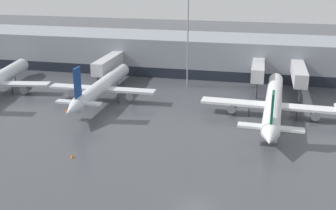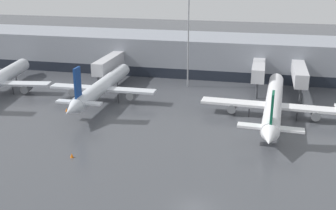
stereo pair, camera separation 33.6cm
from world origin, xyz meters
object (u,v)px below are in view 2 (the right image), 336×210
at_px(parked_jet_3, 274,103).
at_px(apron_light_mast_0, 189,13).
at_px(traffic_cone_2, 72,155).
at_px(traffic_cone_0, 67,110).
at_px(parked_jet_2, 102,86).

relative_size(parked_jet_3, apron_light_mast_0, 1.81).
bearing_deg(apron_light_mast_0, traffic_cone_2, -103.48).
bearing_deg(traffic_cone_2, traffic_cone_0, 117.86).
height_order(parked_jet_2, traffic_cone_2, parked_jet_2).
relative_size(parked_jet_3, traffic_cone_2, 60.66).
bearing_deg(parked_jet_3, traffic_cone_2, 132.17).
bearing_deg(traffic_cone_2, parked_jet_2, 101.53).
bearing_deg(traffic_cone_0, apron_light_mast_0, 48.72).
bearing_deg(traffic_cone_2, parked_jet_3, 39.70).
bearing_deg(traffic_cone_0, traffic_cone_2, -62.14).
bearing_deg(parked_jet_2, traffic_cone_0, 148.86).
distance_m(parked_jet_2, apron_light_mast_0, 24.18).
distance_m(parked_jet_2, traffic_cone_0, 8.94).
relative_size(traffic_cone_0, apron_light_mast_0, 0.03).
bearing_deg(traffic_cone_2, apron_light_mast_0, 76.52).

